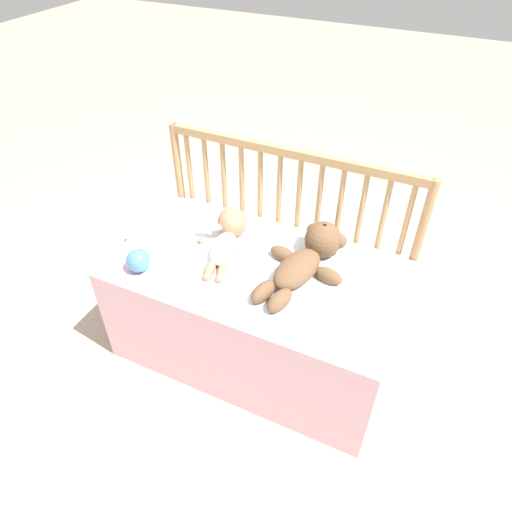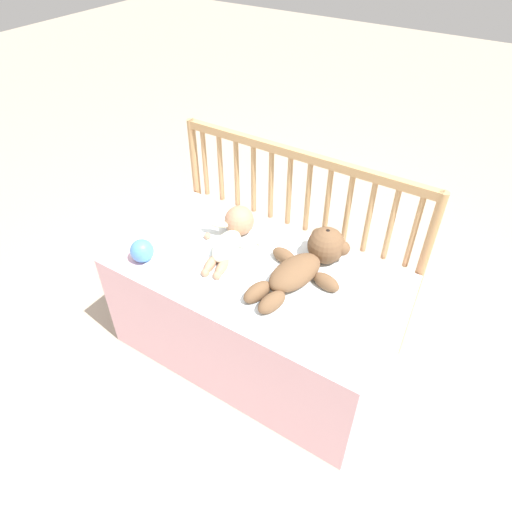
{
  "view_description": "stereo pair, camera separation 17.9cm",
  "coord_description": "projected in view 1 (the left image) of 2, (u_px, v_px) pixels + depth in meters",
  "views": [
    {
      "loc": [
        0.58,
        -1.23,
        1.72
      ],
      "look_at": [
        0.0,
        0.0,
        0.56
      ],
      "focal_mm": 32.0,
      "sensor_mm": 36.0,
      "label": 1
    },
    {
      "loc": [
        0.74,
        -1.15,
        1.72
      ],
      "look_at": [
        0.0,
        0.0,
        0.56
      ],
      "focal_mm": 32.0,
      "sensor_mm": 36.0,
      "label": 2
    }
  ],
  "objects": [
    {
      "name": "crib_rail",
      "position": [
        288.0,
        202.0,
        1.99
      ],
      "size": [
        1.16,
        0.04,
        0.87
      ],
      "color": "tan",
      "rests_on": "ground_plane"
    },
    {
      "name": "toy_ball",
      "position": [
        138.0,
        260.0,
        1.79
      ],
      "size": [
        0.1,
        0.1,
        0.1
      ],
      "color": "#4C8CDB",
      "rests_on": "crib_mattress"
    },
    {
      "name": "teddy_bear",
      "position": [
        307.0,
        257.0,
        1.79
      ],
      "size": [
        0.34,
        0.5,
        0.15
      ],
      "color": "brown",
      "rests_on": "crib_mattress"
    },
    {
      "name": "blanket",
      "position": [
        265.0,
        269.0,
        1.82
      ],
      "size": [
        0.85,
        0.57,
        0.01
      ],
      "color": "white",
      "rests_on": "crib_mattress"
    },
    {
      "name": "ground_plane",
      "position": [
        256.0,
        347.0,
        2.15
      ],
      "size": [
        12.0,
        12.0,
        0.0
      ],
      "primitive_type": "plane",
      "color": "tan"
    },
    {
      "name": "baby",
      "position": [
        228.0,
        236.0,
        1.9
      ],
      "size": [
        0.28,
        0.39,
        0.13
      ],
      "color": "#EAEACC",
      "rests_on": "crib_mattress"
    },
    {
      "name": "crib_mattress",
      "position": [
        256.0,
        311.0,
        1.99
      ],
      "size": [
        1.16,
        0.63,
        0.5
      ],
      "color": "#EDB7C6",
      "rests_on": "ground_plane"
    }
  ]
}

